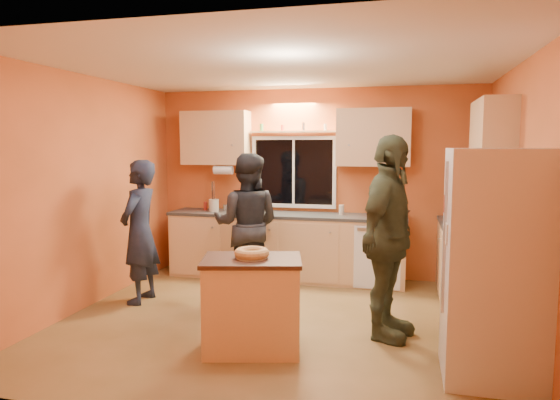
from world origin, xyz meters
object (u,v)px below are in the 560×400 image
(person_left, at_px, (140,232))
(person_center, at_px, (247,224))
(person_right, at_px, (388,238))
(refrigerator, at_px, (494,266))
(island, at_px, (252,304))

(person_left, relative_size, person_center, 0.96)
(person_right, bearing_deg, refrigerator, -112.97)
(person_left, xyz_separation_m, person_right, (2.83, -0.43, 0.13))
(refrigerator, height_order, person_center, refrigerator)
(person_left, bearing_deg, refrigerator, 71.95)
(refrigerator, relative_size, island, 1.84)
(person_center, relative_size, person_right, 0.90)
(person_left, distance_m, person_center, 1.26)
(island, xyz_separation_m, person_center, (-0.56, 1.61, 0.44))
(island, height_order, person_right, person_right)
(person_right, bearing_deg, island, 133.08)
(person_right, bearing_deg, person_left, 97.21)
(island, distance_m, person_right, 1.40)
(refrigerator, xyz_separation_m, island, (-1.97, 0.07, -0.48))
(refrigerator, bearing_deg, person_right, 141.15)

